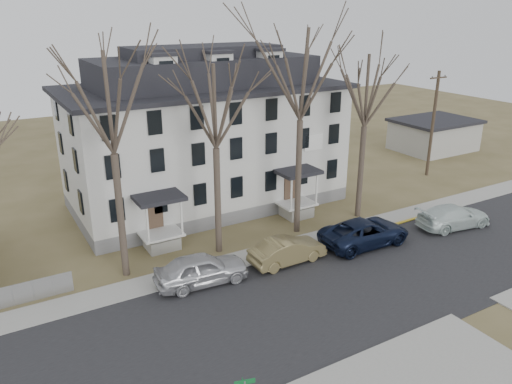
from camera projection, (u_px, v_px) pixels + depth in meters
ground at (386, 302)px, 26.25m from camera, size 120.00×120.00×0.00m
main_road at (361, 285)px, 27.87m from camera, size 120.00×10.00×0.04m
far_sidewalk at (300, 244)px, 32.74m from camera, size 120.00×2.00×0.08m
yellow_curb at (367, 233)px, 34.37m from camera, size 14.00×0.25×0.06m
boarding_house at (205, 136)px, 38.02m from camera, size 20.80×12.36×12.05m
distant_building at (434, 135)px, 54.14m from camera, size 8.50×6.50×3.35m
tree_far_left at (108, 96)px, 25.45m from camera, size 8.40×8.40×13.72m
tree_mid_left at (215, 100)px, 28.53m from camera, size 7.80×7.80×12.74m
tree_center at (302, 68)px, 30.84m from camera, size 9.00×9.00×14.70m
tree_mid_right at (367, 86)px, 33.94m from camera, size 7.80×7.80×12.74m
utility_pole_far at (433, 123)px, 44.63m from camera, size 2.00×0.28×9.50m
car_silver at (201, 270)px, 27.73m from camera, size 5.37×2.48×1.78m
car_tan at (287, 251)px, 30.07m from camera, size 4.85×1.78×1.59m
car_navy at (365, 233)px, 32.40m from camera, size 6.20×3.01×1.70m
car_white at (454, 217)px, 35.01m from camera, size 5.75×2.97×1.60m
bicycle_left at (161, 240)px, 32.22m from camera, size 1.95×0.90×0.99m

